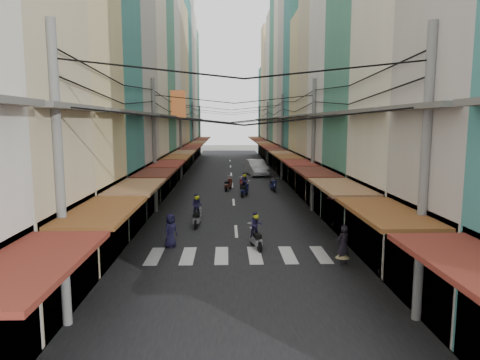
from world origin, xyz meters
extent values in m
plane|color=slate|center=(0.00, 0.00, 0.00)|extent=(160.00, 160.00, 0.00)
cube|color=black|center=(0.00, 20.00, 0.01)|extent=(10.00, 80.00, 0.02)
cube|color=slate|center=(-6.50, 20.00, 0.03)|extent=(3.00, 80.00, 0.06)
cube|color=slate|center=(6.50, 20.00, 0.03)|extent=(3.00, 80.00, 0.06)
cube|color=silver|center=(-3.50, -6.00, 0.03)|extent=(0.55, 2.40, 0.01)
cube|color=silver|center=(-2.10, -6.00, 0.03)|extent=(0.55, 2.40, 0.01)
cube|color=silver|center=(-0.70, -6.00, 0.03)|extent=(0.55, 2.40, 0.01)
cube|color=silver|center=(0.70, -6.00, 0.03)|extent=(0.55, 2.40, 0.01)
cube|color=silver|center=(2.10, -6.00, 0.03)|extent=(0.55, 2.40, 0.01)
cube|color=silver|center=(3.50, -6.00, 0.03)|extent=(0.55, 2.40, 0.01)
cube|color=maroon|center=(-4.10, -15.67, 3.00)|extent=(1.80, 4.29, 0.12)
cube|color=black|center=(-5.60, -10.98, 1.60)|extent=(1.20, 4.53, 3.20)
cube|color=brown|center=(-4.10, -10.98, 3.00)|extent=(1.80, 4.34, 0.12)
cube|color=#595651|center=(-4.75, -10.98, 6.00)|extent=(0.50, 4.24, 0.15)
cube|color=#DCC389|center=(-8.00, -6.27, 7.90)|extent=(6.00, 4.70, 15.81)
cube|color=black|center=(-5.60, -6.27, 1.60)|extent=(1.20, 4.52, 3.20)
cube|color=brown|center=(-4.10, -6.27, 3.00)|extent=(1.80, 4.33, 0.12)
cube|color=#595651|center=(-4.75, -6.27, 6.00)|extent=(0.50, 4.23, 0.15)
cube|color=teal|center=(-8.00, -1.76, 9.62)|extent=(6.00, 4.30, 19.25)
cube|color=black|center=(-5.60, -1.76, 1.60)|extent=(1.20, 4.13, 3.20)
cube|color=#562318|center=(-4.10, -1.76, 3.00)|extent=(1.80, 3.96, 0.12)
cube|color=#595651|center=(-4.75, -1.76, 6.00)|extent=(0.50, 3.87, 0.15)
cube|color=#B7AFA7|center=(-8.00, 2.96, 10.47)|extent=(6.00, 5.14, 20.93)
cube|color=black|center=(-5.60, 2.96, 1.60)|extent=(1.20, 4.94, 3.20)
cube|color=maroon|center=(-4.10, 2.96, 3.00)|extent=(1.80, 4.73, 0.12)
cube|color=#595651|center=(-4.75, 2.96, 6.00)|extent=(0.50, 4.63, 0.15)
cube|color=beige|center=(-8.00, 8.00, 8.72)|extent=(6.00, 4.95, 17.43)
cube|color=black|center=(-5.60, 8.00, 1.60)|extent=(1.20, 4.75, 3.20)
cube|color=brown|center=(-4.10, 8.00, 3.00)|extent=(1.80, 4.56, 0.12)
cube|color=#595651|center=(-4.75, 8.00, 6.00)|extent=(0.50, 4.46, 0.15)
cube|color=#488C73|center=(-8.00, 12.98, 8.16)|extent=(6.00, 4.99, 16.32)
cube|color=black|center=(-5.60, 12.98, 1.60)|extent=(1.20, 4.80, 3.20)
cube|color=brown|center=(-4.10, 12.98, 3.00)|extent=(1.80, 4.60, 0.12)
cube|color=#595651|center=(-4.75, 12.98, 6.00)|extent=(0.50, 4.50, 0.15)
cube|color=silver|center=(-8.00, 17.80, 11.44)|extent=(6.00, 4.65, 22.87)
cube|color=black|center=(-5.60, 17.80, 1.60)|extent=(1.20, 4.46, 3.20)
cube|color=#562318|center=(-4.10, 17.80, 3.00)|extent=(1.80, 4.27, 0.12)
cube|color=#595651|center=(-4.75, 17.80, 6.00)|extent=(0.50, 4.18, 0.15)
cube|color=beige|center=(-8.00, 22.57, 10.29)|extent=(6.00, 4.89, 20.58)
cube|color=black|center=(-5.60, 22.57, 1.60)|extent=(1.20, 4.70, 3.20)
cube|color=maroon|center=(-4.10, 22.57, 3.00)|extent=(1.80, 4.50, 0.12)
cube|color=#595651|center=(-4.75, 22.57, 6.00)|extent=(0.50, 4.40, 0.15)
cube|color=#DCC389|center=(-8.00, 27.27, 9.22)|extent=(6.00, 4.52, 18.44)
cube|color=black|center=(-5.60, 27.27, 1.60)|extent=(1.20, 4.34, 3.20)
cube|color=brown|center=(-4.10, 27.27, 3.00)|extent=(1.80, 4.16, 0.12)
cube|color=#595651|center=(-4.75, 27.27, 6.00)|extent=(0.50, 4.07, 0.15)
cube|color=teal|center=(-8.00, 32.13, 10.31)|extent=(6.00, 5.20, 20.63)
cube|color=black|center=(-5.60, 32.13, 1.60)|extent=(1.20, 4.99, 3.20)
cube|color=brown|center=(-4.10, 32.13, 3.00)|extent=(1.80, 4.78, 0.12)
cube|color=#595651|center=(-4.75, 32.13, 6.00)|extent=(0.50, 4.68, 0.15)
cube|color=#B7AFA7|center=(-8.00, 37.20, 11.85)|extent=(6.00, 4.94, 23.70)
cube|color=black|center=(-5.60, 37.20, 1.60)|extent=(1.20, 4.74, 3.20)
cube|color=#562318|center=(-4.10, 37.20, 3.00)|extent=(1.80, 4.55, 0.12)
cube|color=#595651|center=(-4.75, 37.20, 6.00)|extent=(0.50, 4.45, 0.15)
cube|color=beige|center=(-8.00, 42.14, 10.56)|extent=(6.00, 4.96, 21.12)
cube|color=black|center=(-5.60, 42.14, 1.60)|extent=(1.20, 4.76, 3.20)
cube|color=maroon|center=(-4.10, 42.14, 3.00)|extent=(1.80, 4.56, 0.12)
cube|color=#595651|center=(-4.75, 42.14, 6.00)|extent=(0.50, 4.46, 0.15)
cube|color=#488C73|center=(-8.00, 47.14, 9.95)|extent=(6.00, 5.04, 19.90)
cube|color=black|center=(-5.60, 47.14, 1.60)|extent=(1.20, 4.84, 3.20)
cube|color=brown|center=(-4.10, 47.14, 3.00)|extent=(1.80, 4.64, 0.12)
cube|color=#595651|center=(-4.75, 47.14, 6.00)|extent=(0.50, 4.54, 0.15)
cube|color=#5C2D15|center=(-4.40, 12.00, 7.00)|extent=(1.20, 0.40, 2.20)
cube|color=maroon|center=(4.10, -15.88, 3.00)|extent=(1.80, 3.90, 0.12)
cube|color=black|center=(5.60, -11.40, 1.60)|extent=(1.20, 4.54, 3.20)
cube|color=brown|center=(4.10, -11.40, 3.00)|extent=(1.80, 4.35, 0.12)
cube|color=#595651|center=(4.75, -11.40, 6.00)|extent=(0.50, 4.25, 0.15)
cube|color=black|center=(5.60, -6.55, 1.60)|extent=(1.20, 4.78, 3.20)
cube|color=brown|center=(4.10, -6.55, 3.00)|extent=(1.80, 4.58, 0.12)
cube|color=#595651|center=(4.75, -6.55, 6.00)|extent=(0.50, 4.48, 0.15)
cube|color=#488C73|center=(8.00, -1.55, 7.54)|extent=(6.00, 5.03, 15.08)
cube|color=black|center=(5.60, -1.55, 1.60)|extent=(1.20, 4.83, 3.20)
cube|color=#562318|center=(4.10, -1.55, 3.00)|extent=(1.80, 4.63, 0.12)
cube|color=#595651|center=(4.75, -1.55, 6.00)|extent=(0.50, 4.53, 0.15)
cube|color=silver|center=(8.00, 3.36, 10.83)|extent=(6.00, 4.79, 21.66)
cube|color=black|center=(5.60, 3.36, 1.60)|extent=(1.20, 4.60, 3.20)
cube|color=maroon|center=(4.10, 3.36, 3.00)|extent=(1.80, 4.41, 0.12)
cube|color=#595651|center=(4.75, 3.36, 6.00)|extent=(0.50, 4.31, 0.15)
cube|color=beige|center=(8.00, 8.02, 10.37)|extent=(6.00, 4.52, 20.74)
cube|color=black|center=(5.60, 8.02, 1.60)|extent=(1.20, 4.34, 3.20)
cube|color=brown|center=(4.10, 8.02, 3.00)|extent=(1.80, 4.16, 0.12)
cube|color=#595651|center=(4.75, 8.02, 6.00)|extent=(0.50, 4.07, 0.15)
cube|color=#DCC389|center=(8.00, 12.34, 7.06)|extent=(6.00, 4.12, 14.13)
cube|color=black|center=(5.60, 12.34, 1.60)|extent=(1.20, 3.96, 3.20)
cube|color=brown|center=(4.10, 12.34, 3.00)|extent=(1.80, 3.79, 0.12)
cube|color=#595651|center=(4.75, 12.34, 6.00)|extent=(0.50, 3.71, 0.15)
cube|color=teal|center=(8.00, 16.61, 8.84)|extent=(6.00, 4.40, 17.68)
cube|color=black|center=(5.60, 16.61, 1.60)|extent=(1.20, 4.23, 3.20)
cube|color=#562318|center=(4.10, 16.61, 3.00)|extent=(1.80, 4.05, 0.12)
cube|color=#595651|center=(4.75, 16.61, 6.00)|extent=(0.50, 3.96, 0.15)
cube|color=#B7AFA7|center=(8.00, 21.13, 11.30)|extent=(6.00, 4.64, 22.59)
cube|color=black|center=(5.60, 21.13, 1.60)|extent=(1.20, 4.45, 3.20)
cube|color=maroon|center=(4.10, 21.13, 3.00)|extent=(1.80, 4.26, 0.12)
cube|color=#595651|center=(4.75, 21.13, 6.00)|extent=(0.50, 4.17, 0.15)
cube|color=beige|center=(8.00, 25.45, 10.63)|extent=(6.00, 4.00, 21.25)
cube|color=black|center=(5.60, 25.45, 1.60)|extent=(1.20, 3.84, 3.20)
cube|color=brown|center=(4.10, 25.45, 3.00)|extent=(1.80, 3.68, 0.12)
cube|color=#595651|center=(4.75, 25.45, 6.00)|extent=(0.50, 3.60, 0.15)
cube|color=#488C73|center=(8.00, 29.95, 11.16)|extent=(6.00, 5.01, 22.33)
cube|color=black|center=(5.60, 29.95, 1.60)|extent=(1.20, 4.81, 3.20)
cube|color=brown|center=(4.10, 29.95, 3.00)|extent=(1.80, 4.61, 0.12)
cube|color=#595651|center=(4.75, 29.95, 6.00)|extent=(0.50, 4.51, 0.15)
cube|color=silver|center=(8.00, 34.96, 9.86)|extent=(6.00, 5.00, 19.71)
cube|color=black|center=(5.60, 34.96, 1.60)|extent=(1.20, 4.80, 3.20)
cube|color=#562318|center=(4.10, 34.96, 3.00)|extent=(1.80, 4.60, 0.12)
cube|color=#595651|center=(4.75, 34.96, 6.00)|extent=(0.50, 4.50, 0.15)
cube|color=beige|center=(8.00, 39.61, 8.43)|extent=(6.00, 4.32, 16.86)
cube|color=black|center=(5.60, 39.61, 1.60)|extent=(1.20, 4.15, 3.20)
cube|color=maroon|center=(4.10, 39.61, 3.00)|extent=(1.80, 3.97, 0.12)
cube|color=#595651|center=(4.75, 39.61, 6.00)|extent=(0.50, 3.89, 0.15)
cube|color=#DCC389|center=(8.00, 43.94, 9.98)|extent=(6.00, 4.33, 19.96)
cube|color=black|center=(5.60, 43.94, 1.60)|extent=(1.20, 4.16, 3.20)
cube|color=brown|center=(4.10, 43.94, 3.00)|extent=(1.80, 3.99, 0.12)
cube|color=#595651|center=(4.75, 43.94, 6.00)|extent=(0.50, 3.90, 0.15)
cube|color=teal|center=(8.00, 48.54, 7.17)|extent=(6.00, 4.88, 14.34)
cube|color=black|center=(5.60, 48.54, 1.60)|extent=(1.20, 4.68, 3.20)
cube|color=brown|center=(4.10, 48.54, 3.00)|extent=(1.80, 4.49, 0.12)
cube|color=#595651|center=(4.75, 48.54, 6.00)|extent=(0.50, 4.39, 0.15)
cylinder|color=slate|center=(-4.90, -12.00, 4.10)|extent=(0.26, 0.26, 8.20)
cylinder|color=slate|center=(4.90, -12.00, 4.10)|extent=(0.26, 0.26, 8.20)
cylinder|color=slate|center=(-4.90, 3.00, 4.10)|extent=(0.26, 0.26, 8.20)
cylinder|color=slate|center=(4.90, 3.00, 4.10)|extent=(0.26, 0.26, 8.20)
cylinder|color=slate|center=(-4.90, 18.00, 4.10)|extent=(0.26, 0.26, 8.20)
cylinder|color=slate|center=(4.90, 18.00, 4.10)|extent=(0.26, 0.26, 8.20)
cylinder|color=slate|center=(-4.90, 33.00, 4.10)|extent=(0.26, 0.26, 8.20)
cylinder|color=slate|center=(4.90, 33.00, 4.10)|extent=(0.26, 0.26, 8.20)
cylinder|color=slate|center=(-4.90, 48.00, 4.10)|extent=(0.26, 0.26, 8.20)
cylinder|color=slate|center=(4.90, 48.00, 4.10)|extent=(0.26, 0.26, 8.20)
imported|color=silver|center=(2.61, 21.17, 0.00)|extent=(6.08, 3.09, 2.05)
imported|color=black|center=(6.21, 1.21, 0.00)|extent=(1.64, 0.71, 1.10)
cylinder|color=black|center=(-2.06, -0.26, 0.26)|extent=(0.10, 0.51, 0.51)
cylinder|color=black|center=(-2.06, -1.54, 0.26)|extent=(0.10, 0.51, 0.51)
cube|color=gray|center=(-2.06, -0.90, 0.41)|extent=(0.34, 1.13, 0.28)
cube|color=black|center=(-2.06, -1.15, 0.71)|extent=(0.32, 0.54, 0.18)
cube|color=gray|center=(-2.06, -0.36, 0.64)|extent=(0.30, 0.28, 0.54)
imported|color=#201C42|center=(-2.06, -0.90, 0.54)|extent=(0.52, 0.37, 1.31)
sphere|color=#C7CE18|center=(-2.06, -0.90, 1.53)|extent=(0.28, 0.28, 0.28)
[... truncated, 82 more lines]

